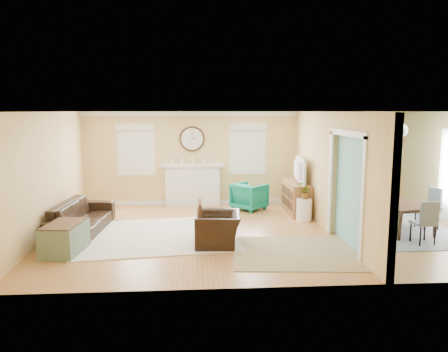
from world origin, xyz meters
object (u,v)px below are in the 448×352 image
(eames_chair, at_px, (218,229))
(credenza, at_px, (296,197))
(sofa, at_px, (82,217))
(green_chair, at_px, (249,196))
(dining_table, at_px, (394,215))

(eames_chair, xyz_separation_m, credenza, (2.18, 2.64, 0.08))
(sofa, xyz_separation_m, eames_chair, (2.91, -1.17, -0.01))
(green_chair, relative_size, credenza, 0.54)
(sofa, relative_size, dining_table, 1.22)
(green_chair, height_order, dining_table, green_chair)
(sofa, height_order, credenza, credenza)
(green_chair, bearing_deg, credenza, -154.68)
(credenza, bearing_deg, dining_table, -44.00)
(green_chair, distance_m, dining_table, 3.67)
(sofa, relative_size, green_chair, 2.88)
(green_chair, height_order, credenza, credenza)
(sofa, bearing_deg, green_chair, -60.37)
(sofa, relative_size, credenza, 1.55)
(sofa, xyz_separation_m, dining_table, (6.89, -0.26, -0.01))
(sofa, xyz_separation_m, credenza, (5.09, 1.47, 0.07))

